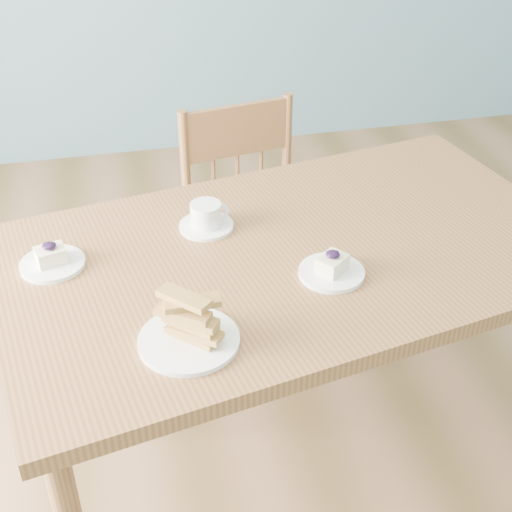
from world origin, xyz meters
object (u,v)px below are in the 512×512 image
dining_chair (253,237)px  coffee_cup (207,218)px  cheesecake_plate_near (332,269)px  dining_table (292,274)px  cheesecake_plate_far (52,260)px  biscotti_plate (188,328)px

dining_chair → coffee_cup: size_ratio=6.27×
dining_chair → cheesecake_plate_near: (0.04, -0.74, 0.36)m
dining_table → cheesecake_plate_far: bearing=163.8°
coffee_cup → biscotti_plate: (-0.12, -0.46, 0.01)m
dining_chair → coffee_cup: bearing=-127.1°
dining_table → coffee_cup: coffee_cup is taller
dining_chair → biscotti_plate: (-0.35, -0.91, 0.39)m
dining_chair → cheesecake_plate_far: bearing=-149.9°
cheesecake_plate_far → dining_table: bearing=-5.3°
coffee_cup → cheesecake_plate_near: bearing=-55.0°
dining_table → cheesecake_plate_far: (-0.62, 0.06, 0.10)m
biscotti_plate → cheesecake_plate_far: bearing=128.8°
cheesecake_plate_near → coffee_cup: bearing=132.8°
dining_table → coffee_cup: 0.28m
coffee_cup → biscotti_plate: 0.48m
cheesecake_plate_far → dining_chair: bearing=40.3°
cheesecake_plate_near → cheesecake_plate_far: (-0.68, 0.19, -0.00)m
dining_chair → coffee_cup: dining_chair is taller
coffee_cup → dining_chair: bearing=55.2°
cheesecake_plate_far → biscotti_plate: 0.47m
cheesecake_plate_near → cheesecake_plate_far: bearing=164.1°
cheesecake_plate_near → cheesecake_plate_far: size_ratio=1.01×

